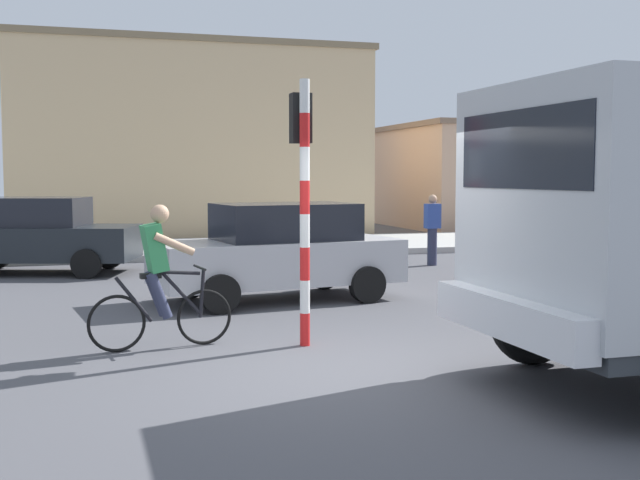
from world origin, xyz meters
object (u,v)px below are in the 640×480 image
(car_far_side, at_px, (279,251))
(pedestrian_near_kerb, at_px, (432,229))
(traffic_light_pole, at_px, (303,175))
(car_white_mid, at_px, (37,235))
(cyclist, at_px, (160,277))
(car_red_near, at_px, (619,240))

(car_far_side, xyz_separation_m, pedestrian_near_kerb, (4.56, 3.95, 0.03))
(traffic_light_pole, distance_m, pedestrian_near_kerb, 9.04)
(car_white_mid, height_order, pedestrian_near_kerb, pedestrian_near_kerb)
(traffic_light_pole, height_order, car_far_side, traffic_light_pole)
(car_white_mid, bearing_deg, car_far_side, -50.80)
(cyclist, relative_size, car_white_mid, 0.40)
(traffic_light_pole, height_order, car_red_near, traffic_light_pole)
(car_red_near, height_order, pedestrian_near_kerb, pedestrian_near_kerb)
(traffic_light_pole, relative_size, car_far_side, 0.76)
(traffic_light_pole, distance_m, car_red_near, 8.41)
(car_white_mid, bearing_deg, traffic_light_pole, -67.29)
(cyclist, bearing_deg, car_red_near, 21.23)
(cyclist, bearing_deg, traffic_light_pole, -8.64)
(traffic_light_pole, relative_size, car_red_near, 0.74)
(car_red_near, bearing_deg, traffic_light_pole, -152.88)
(cyclist, relative_size, car_far_side, 0.41)
(car_red_near, distance_m, car_white_mid, 11.82)
(cyclist, bearing_deg, car_far_side, 54.90)
(pedestrian_near_kerb, bearing_deg, car_red_near, -57.19)
(cyclist, relative_size, pedestrian_near_kerb, 1.06)
(car_white_mid, bearing_deg, pedestrian_near_kerb, -6.53)
(cyclist, distance_m, car_red_near, 9.76)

